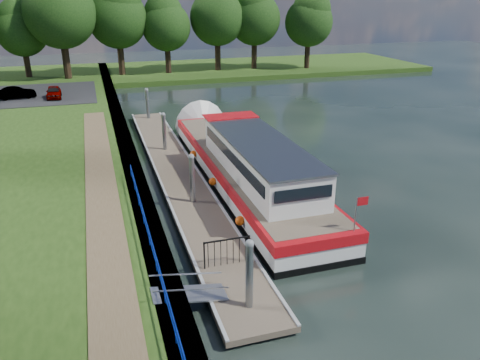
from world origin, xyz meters
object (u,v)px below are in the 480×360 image
object	(u,v)px
pontoon	(177,175)
car_a	(54,92)
barge	(242,162)
car_b	(16,93)

from	to	relation	value
pontoon	car_a	distance (m)	23.84
pontoon	barge	xyz separation A→B (m)	(3.60, -1.37, 0.90)
barge	car_b	xyz separation A→B (m)	(-14.89, 24.52, 0.32)
pontoon	car_a	size ratio (longest dim) A/B	8.99
car_a	pontoon	bearing A→B (deg)	-72.05
barge	car_a	world-z (taller)	barge
barge	car_a	size ratio (longest dim) A/B	6.34
car_a	car_b	size ratio (longest dim) A/B	0.96
pontoon	car_b	xyz separation A→B (m)	(-11.29, 23.16, 1.22)
barge	car_b	bearing A→B (deg)	121.26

